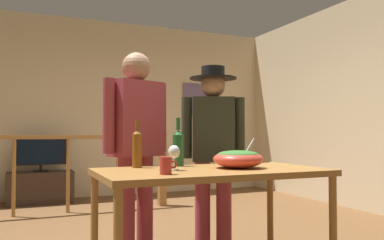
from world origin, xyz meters
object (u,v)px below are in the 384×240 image
at_px(framed_picture, 198,100).
at_px(stair_railing, 83,161).
at_px(tv_console, 40,187).
at_px(flat_screen_tv, 41,152).
at_px(mug_red, 166,166).
at_px(person_standing_left, 136,137).
at_px(wine_bottle_amber, 137,148).
at_px(wine_bottle_green, 178,147).
at_px(salad_bowl, 238,158).
at_px(person_standing_right, 213,143).
at_px(wine_glass, 174,153).
at_px(serving_table, 211,180).

height_order(framed_picture, stair_railing, framed_picture).
relative_size(tv_console, flat_screen_tv, 1.29).
height_order(mug_red, person_standing_left, person_standing_left).
height_order(wine_bottle_amber, person_standing_left, person_standing_left).
distance_m(flat_screen_tv, wine_bottle_green, 3.50).
relative_size(tv_console, salad_bowl, 2.62).
xyz_separation_m(stair_railing, mug_red, (0.03, -3.09, 0.17)).
height_order(tv_console, salad_bowl, salad_bowl).
relative_size(wine_bottle_amber, person_standing_right, 0.21).
distance_m(tv_console, flat_screen_tv, 0.51).
bearing_deg(wine_bottle_amber, flat_screen_tv, 97.91).
bearing_deg(wine_bottle_amber, wine_glass, -61.06).
xyz_separation_m(tv_console, wine_bottle_amber, (0.48, -3.45, 0.68)).
relative_size(flat_screen_tv, wine_bottle_amber, 2.08).
relative_size(flat_screen_tv, person_standing_left, 0.42).
bearing_deg(serving_table, flat_screen_tv, 103.69).
relative_size(wine_bottle_amber, person_standing_left, 0.20).
distance_m(flat_screen_tv, mug_red, 3.95).
bearing_deg(person_standing_right, person_standing_left, 22.65).
bearing_deg(serving_table, person_standing_right, 62.84).
bearing_deg(person_standing_left, wine_bottle_amber, 53.09).
relative_size(wine_glass, wine_bottle_green, 0.46).
xyz_separation_m(wine_bottle_amber, person_standing_right, (0.76, 0.36, 0.02)).
bearing_deg(flat_screen_tv, serving_table, -76.31).
xyz_separation_m(mug_red, person_standing_right, (0.73, 0.86, 0.10)).
relative_size(flat_screen_tv, mug_red, 6.53).
distance_m(salad_bowl, person_standing_left, 0.86).
xyz_separation_m(stair_railing, wine_bottle_amber, (-0.00, -2.59, 0.26)).
bearing_deg(salad_bowl, tv_console, 106.35).
bearing_deg(person_standing_left, tv_console, -102.23).
height_order(stair_railing, wine_bottle_green, wine_bottle_green).
bearing_deg(tv_console, wine_bottle_green, -77.14).
bearing_deg(serving_table, tv_console, 103.58).
bearing_deg(person_standing_right, tv_console, -45.48).
bearing_deg(person_standing_right, salad_bowl, 100.88).
xyz_separation_m(tv_console, salad_bowl, (1.10, -3.75, 0.61)).
relative_size(tv_console, mug_red, 8.44).
distance_m(stair_railing, person_standing_left, 2.26).
xyz_separation_m(stair_railing, serving_table, (0.43, -2.89, 0.05)).
bearing_deg(tv_console, person_standing_left, -79.58).
relative_size(framed_picture, wine_glass, 3.63).
relative_size(flat_screen_tv, serving_table, 0.47).
bearing_deg(salad_bowl, person_standing_right, 78.23).
xyz_separation_m(serving_table, mug_red, (-0.39, -0.21, 0.12)).
relative_size(serving_table, mug_red, 13.93).
xyz_separation_m(wine_bottle_amber, person_standing_left, (0.09, 0.36, 0.07)).
distance_m(serving_table, salad_bowl, 0.24).
relative_size(framed_picture, serving_table, 0.39).
height_order(flat_screen_tv, wine_bottle_green, wine_bottle_green).
relative_size(wine_bottle_green, person_standing_left, 0.21).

